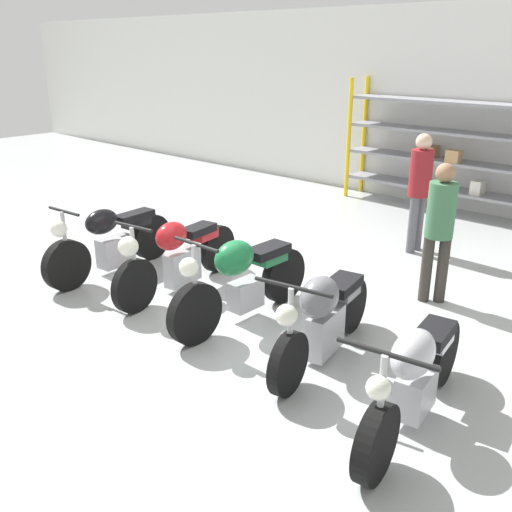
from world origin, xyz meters
name	(u,v)px	position (x,y,z in m)	size (l,w,h in m)	color
ground_plane	(231,325)	(0.00, 0.00, 0.00)	(30.00, 30.00, 0.00)	#B2B7B7
back_wall	(482,111)	(0.00, 6.27, 1.80)	(30.00, 0.08, 3.60)	white
shelving_rack	(454,149)	(-0.28, 5.90, 1.15)	(4.13, 0.63, 2.30)	yellow
motorcycle_black	(111,241)	(-2.26, 0.03, 0.45)	(0.57, 2.06, 1.02)	black
motorcycle_red	(177,255)	(-1.16, 0.24, 0.47)	(0.58, 2.15, 1.02)	black
motorcycle_green	(242,278)	(0.00, 0.17, 0.51)	(0.62, 2.05, 1.08)	black
motorcycle_grey	(323,316)	(1.15, 0.09, 0.47)	(0.73, 1.96, 1.01)	black
motorcycle_silver	(415,376)	(2.28, -0.25, 0.45)	(0.71, 2.09, 0.99)	black
person_browsing	(440,223)	(1.32, 2.07, 0.98)	(0.44, 0.44, 1.66)	#38332D
person_near_rack	(420,183)	(0.30, 3.55, 1.02)	(0.33, 0.33, 1.73)	#595960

